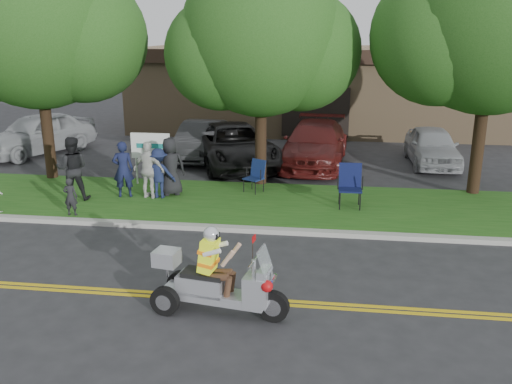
# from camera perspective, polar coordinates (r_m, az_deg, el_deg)

# --- Properties ---
(ground) EXTENTS (120.00, 120.00, 0.00)m
(ground) POSITION_cam_1_polar(r_m,az_deg,el_deg) (10.90, -6.96, -9.67)
(ground) COLOR #28282B
(ground) RESTS_ON ground
(centerline_near) EXTENTS (60.00, 0.10, 0.01)m
(centerline_near) POSITION_cam_1_polar(r_m,az_deg,el_deg) (10.40, -7.77, -11.03)
(centerline_near) COLOR gold
(centerline_near) RESTS_ON ground
(centerline_far) EXTENTS (60.00, 0.10, 0.01)m
(centerline_far) POSITION_cam_1_polar(r_m,az_deg,el_deg) (10.54, -7.54, -10.63)
(centerline_far) COLOR gold
(centerline_far) RESTS_ON ground
(curb) EXTENTS (60.00, 0.25, 0.12)m
(curb) POSITION_cam_1_polar(r_m,az_deg,el_deg) (13.61, -3.79, -3.82)
(curb) COLOR #A8A89E
(curb) RESTS_ON ground
(grass_verge) EXTENTS (60.00, 4.00, 0.10)m
(grass_verge) POSITION_cam_1_polar(r_m,az_deg,el_deg) (15.60, -2.25, -1.10)
(grass_verge) COLOR #1D5215
(grass_verge) RESTS_ON ground
(commercial_building) EXTENTS (18.00, 8.20, 4.00)m
(commercial_building) POSITION_cam_1_polar(r_m,az_deg,el_deg) (28.56, 6.55, 10.92)
(commercial_building) COLOR #9E7F5B
(commercial_building) RESTS_ON ground
(tree_left) EXTENTS (6.62, 5.40, 7.78)m
(tree_left) POSITION_cam_1_polar(r_m,az_deg,el_deg) (18.78, -21.92, 15.63)
(tree_left) COLOR #332114
(tree_left) RESTS_ON ground
(tree_mid) EXTENTS (5.88, 4.80, 7.05)m
(tree_mid) POSITION_cam_1_polar(r_m,az_deg,el_deg) (16.80, 0.73, 15.37)
(tree_mid) COLOR #332114
(tree_mid) RESTS_ON ground
(tree_right) EXTENTS (6.86, 5.60, 8.07)m
(tree_right) POSITION_cam_1_polar(r_m,az_deg,el_deg) (17.07, 23.84, 16.03)
(tree_right) COLOR #332114
(tree_right) RESTS_ON ground
(business_sign) EXTENTS (1.25, 0.06, 1.75)m
(business_sign) POSITION_cam_1_polar(r_m,az_deg,el_deg) (17.31, -11.02, 4.50)
(business_sign) COLOR silver
(business_sign) RESTS_ON ground
(trike_scooter) EXTENTS (2.47, 0.97, 1.62)m
(trike_scooter) POSITION_cam_1_polar(r_m,az_deg,el_deg) (9.64, -4.43, -9.54)
(trike_scooter) COLOR black
(trike_scooter) RESTS_ON ground
(lawn_chair_a) EXTENTS (0.71, 0.71, 0.97)m
(lawn_chair_a) POSITION_cam_1_polar(r_m,az_deg,el_deg) (16.38, -0.01, 1.94)
(lawn_chair_a) COLOR black
(lawn_chair_a) RESTS_ON grass_verge
(lawn_chair_b) EXTENTS (0.64, 0.66, 1.19)m
(lawn_chair_b) POSITION_cam_1_polar(r_m,az_deg,el_deg) (15.17, 9.87, 0.98)
(lawn_chair_b) COLOR black
(lawn_chair_b) RESTS_ON grass_verge
(spectator_adult_left) EXTENTS (0.69, 0.54, 1.66)m
(spectator_adult_left) POSITION_cam_1_polar(r_m,az_deg,el_deg) (16.23, -13.81, 2.34)
(spectator_adult_left) COLOR #151A3B
(spectator_adult_left) RESTS_ON grass_verge
(spectator_adult_mid) EXTENTS (1.05, 0.92, 1.84)m
(spectator_adult_mid) POSITION_cam_1_polar(r_m,az_deg,el_deg) (16.33, -18.77, 2.35)
(spectator_adult_mid) COLOR black
(spectator_adult_mid) RESTS_ON grass_verge
(spectator_adult_right) EXTENTS (1.04, 0.59, 1.66)m
(spectator_adult_right) POSITION_cam_1_polar(r_m,az_deg,el_deg) (15.96, -11.21, 2.28)
(spectator_adult_right) COLOR silver
(spectator_adult_right) RESTS_ON grass_verge
(spectator_chair_a) EXTENTS (0.97, 0.59, 1.46)m
(spectator_chair_a) POSITION_cam_1_polar(r_m,az_deg,el_deg) (15.96, -10.18, 1.96)
(spectator_chair_a) COLOR #172042
(spectator_chair_a) RESTS_ON grass_verge
(spectator_chair_b) EXTENTS (0.99, 0.83, 1.72)m
(spectator_chair_b) POSITION_cam_1_polar(r_m,az_deg,el_deg) (16.14, -8.99, 2.67)
(spectator_chair_b) COLOR black
(spectator_chair_b) RESTS_ON grass_verge
(child_left) EXTENTS (0.38, 0.26, 1.02)m
(child_left) POSITION_cam_1_polar(r_m,az_deg,el_deg) (15.05, -18.94, -0.47)
(child_left) COLOR black
(child_left) RESTS_ON grass_verge
(parked_car_far_left) EXTENTS (3.76, 5.25, 1.66)m
(parked_car_far_left) POSITION_cam_1_polar(r_m,az_deg,el_deg) (23.61, -21.99, 5.74)
(parked_car_far_left) COLOR #9B9EA2
(parked_car_far_left) RESTS_ON ground
(parked_car_left) EXTENTS (1.73, 4.35, 1.41)m
(parked_car_left) POSITION_cam_1_polar(r_m,az_deg,el_deg) (21.34, -5.82, 5.47)
(parked_car_left) COLOR #2D2D2F
(parked_car_left) RESTS_ON ground
(parked_car_mid) EXTENTS (4.41, 6.05, 1.53)m
(parked_car_mid) POSITION_cam_1_polar(r_m,az_deg,el_deg) (19.92, -2.29, 4.92)
(parked_car_mid) COLOR black
(parked_car_mid) RESTS_ON ground
(parked_car_right) EXTENTS (2.63, 5.56, 1.57)m
(parked_car_right) POSITION_cam_1_polar(r_m,az_deg,el_deg) (20.23, 6.21, 5.07)
(parked_car_right) COLOR #541513
(parked_car_right) RESTS_ON ground
(parked_car_far_right) EXTENTS (1.69, 4.12, 1.40)m
(parked_car_far_right) POSITION_cam_1_polar(r_m,az_deg,el_deg) (21.11, 18.05, 4.60)
(parked_car_far_right) COLOR #9C9FA3
(parked_car_far_right) RESTS_ON ground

